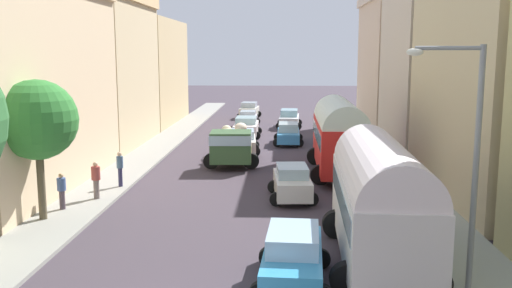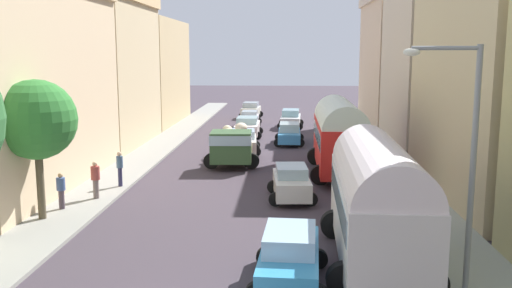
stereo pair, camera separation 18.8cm
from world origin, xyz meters
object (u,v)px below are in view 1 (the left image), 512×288
(car_7, at_px, (289,119))
(pedestrian_2, at_px, (120,168))
(parked_bus_1, at_px, (339,133))
(cargo_truck_0, at_px, (232,145))
(car_3, at_px, (249,110))
(pedestrian_1, at_px, (96,179))
(parked_bus_0, at_px, (379,197))
(pedestrian_0, at_px, (62,190))
(car_5, at_px, (292,182))
(streetlamp_near, at_px, (466,148))
(car_0, at_px, (242,141))
(car_1, at_px, (246,127))
(car_4, at_px, (293,257))
(car_6, at_px, (288,134))
(car_2, at_px, (248,118))

(car_7, relative_size, pedestrian_2, 2.41)
(parked_bus_1, distance_m, cargo_truck_0, 6.56)
(parked_bus_1, xyz_separation_m, car_3, (-6.41, 26.41, -1.43))
(car_3, bearing_deg, pedestrian_1, -98.49)
(parked_bus_0, relative_size, parked_bus_1, 0.98)
(cargo_truck_0, bearing_deg, car_3, 90.95)
(car_3, bearing_deg, pedestrian_0, -99.45)
(car_5, distance_m, streetlamp_near, 11.22)
(car_0, xyz_separation_m, car_7, (3.25, 12.84, 0.04))
(parked_bus_1, relative_size, car_1, 1.90)
(car_7, distance_m, pedestrian_0, 28.87)
(car_5, bearing_deg, car_0, 104.59)
(car_1, height_order, pedestrian_1, pedestrian_1)
(parked_bus_0, distance_m, car_7, 32.54)
(pedestrian_0, distance_m, pedestrian_1, 1.94)
(car_4, height_order, streetlamp_near, streetlamp_near)
(car_3, height_order, pedestrian_1, pedestrian_1)
(cargo_truck_0, bearing_deg, pedestrian_1, -121.30)
(car_3, relative_size, car_4, 0.90)
(car_5, bearing_deg, car_6, 89.98)
(parked_bus_1, relative_size, cargo_truck_0, 1.22)
(car_0, bearing_deg, car_1, 91.60)
(car_3, relative_size, car_6, 0.93)
(parked_bus_1, distance_m, car_1, 14.77)
(car_2, bearing_deg, parked_bus_0, -79.72)
(car_2, xyz_separation_m, car_5, (3.51, -25.49, 0.07))
(parked_bus_1, bearing_deg, car_7, 97.24)
(car_0, distance_m, car_5, 12.19)
(car_5, bearing_deg, cargo_truck_0, 113.34)
(pedestrian_0, relative_size, pedestrian_2, 0.90)
(parked_bus_0, distance_m, car_6, 23.49)
(parked_bus_0, height_order, streetlamp_near, streetlamp_near)
(car_7, height_order, streetlamp_near, streetlamp_near)
(parked_bus_1, bearing_deg, car_3, 103.64)
(car_7, xyz_separation_m, pedestrian_1, (-8.85, -25.45, 0.22))
(car_6, xyz_separation_m, pedestrian_1, (-8.67, -16.34, 0.25))
(car_5, bearing_deg, pedestrian_2, 169.78)
(pedestrian_1, height_order, pedestrian_2, pedestrian_2)
(car_2, height_order, car_4, car_4)
(car_3, bearing_deg, parked_bus_1, -76.36)
(car_3, bearing_deg, car_4, -84.95)
(car_3, relative_size, car_7, 0.88)
(parked_bus_0, xyz_separation_m, car_7, (-2.34, 32.42, -1.36))
(car_5, bearing_deg, car_4, -90.83)
(car_2, xyz_separation_m, car_3, (-0.28, 6.38, 0.10))
(parked_bus_0, relative_size, car_0, 1.92)
(parked_bus_0, bearing_deg, parked_bus_1, 89.57)
(car_4, bearing_deg, pedestrian_0, 143.76)
(car_6, distance_m, pedestrian_2, 16.29)
(car_2, bearing_deg, pedestrian_0, -102.09)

